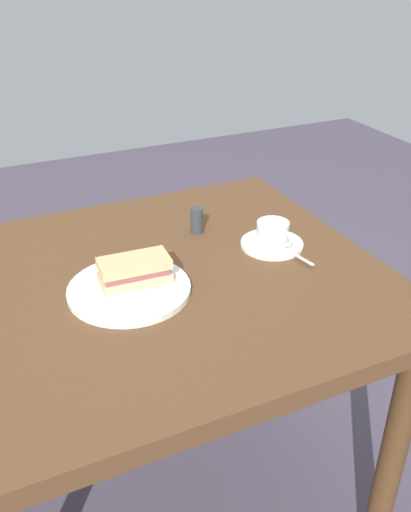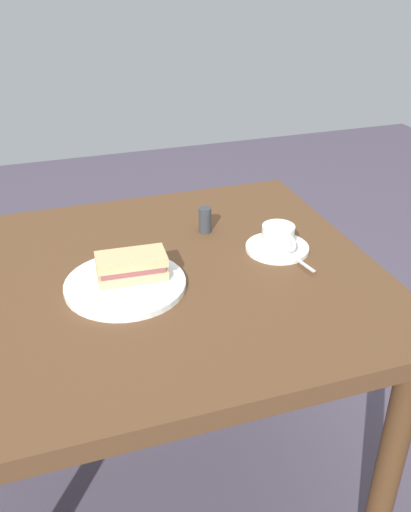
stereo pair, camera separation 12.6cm
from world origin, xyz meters
TOP-DOWN VIEW (x-y plane):
  - ground_plane at (0.00, 0.00)m, footprint 6.00×6.00m
  - dining_table at (0.00, 0.00)m, footprint 1.15×0.87m
  - sandwich_plate at (0.00, 0.03)m, footprint 0.26×0.26m
  - sandwich_front at (-0.02, 0.02)m, footprint 0.15×0.08m
  - coffee_saucer at (-0.38, -0.02)m, footprint 0.15×0.15m
  - coffee_cup at (-0.38, -0.02)m, footprint 0.08×0.10m
  - spoon at (-0.40, 0.05)m, footprint 0.03×0.10m
  - salt_shaker at (-0.25, -0.17)m, footprint 0.03×0.03m

SIDE VIEW (x-z plane):
  - ground_plane at x=0.00m, z-range 0.00..0.00m
  - dining_table at x=0.00m, z-range 0.28..1.03m
  - coffee_saucer at x=-0.38m, z-range 0.75..0.76m
  - sandwich_plate at x=0.00m, z-range 0.75..0.76m
  - spoon at x=-0.40m, z-range 0.76..0.76m
  - salt_shaker at x=-0.25m, z-range 0.75..0.82m
  - coffee_cup at x=-0.38m, z-range 0.76..0.82m
  - sandwich_front at x=-0.02m, z-range 0.76..0.82m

